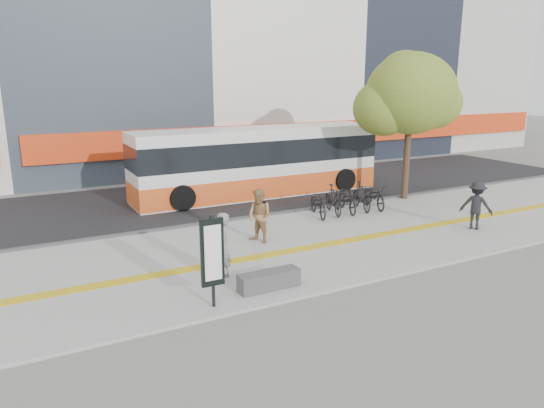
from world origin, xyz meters
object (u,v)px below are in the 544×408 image
seated_woman (222,246)px  pedestrian_dark (476,205)px  pedestrian_tan (260,216)px  street_tree (408,95)px  bench (269,280)px  signboard (212,254)px  bus (258,163)px

seated_woman → pedestrian_dark: bearing=144.7°
seated_woman → pedestrian_dark: 9.58m
pedestrian_tan → street_tree: bearing=84.8°
bench → pedestrian_tan: bearing=67.1°
signboard → pedestrian_dark: bearing=8.4°
signboard → bus: size_ratio=0.19×
pedestrian_dark → signboard: bearing=66.0°
pedestrian_dark → bench: bearing=65.5°
pedestrian_tan → bus: bearing=131.4°
street_tree → bus: street_tree is taller
bench → bus: size_ratio=0.14×
pedestrian_dark → seated_woman: bearing=58.2°
street_tree → bus: size_ratio=0.56×
bus → seated_woman: 10.10m
bus → seated_woman: size_ratio=6.28×
signboard → seated_woman: size_ratio=1.22×
pedestrian_tan → pedestrian_dark: 7.66m
bus → pedestrian_dark: (4.27, -8.48, -0.55)m
bench → pedestrian_dark: 8.89m
street_tree → bus: 7.11m
bus → pedestrian_tan: (-3.07, -6.30, -0.53)m
bench → signboard: signboard is taller
signboard → pedestrian_dark: signboard is taller
pedestrian_tan → signboard: bearing=-61.9°
seated_woman → pedestrian_tan: size_ratio=1.04×
pedestrian_dark → pedestrian_tan: bearing=41.1°
bus → signboard: bearing=-121.4°
street_tree → pedestrian_tan: (-8.34, -2.62, -3.56)m
bus → pedestrian_tan: size_ratio=6.52×
seated_woman → bus: bearing=-157.7°
bench → seated_woman: bearing=125.5°
signboard → pedestrian_dark: (10.38, 1.53, -0.44)m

